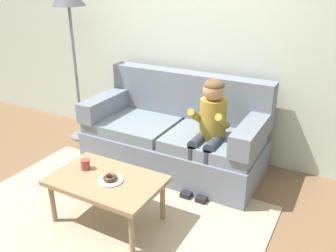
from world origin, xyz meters
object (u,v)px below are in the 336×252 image
at_px(coffee_table, 106,183).
at_px(mug, 85,164).
at_px(couch, 176,136).
at_px(floor_lamp, 69,8).
at_px(person_child, 210,124).
at_px(donut, 110,178).

distance_m(coffee_table, mug, 0.27).
bearing_deg(couch, coffee_table, -92.31).
distance_m(couch, floor_lamp, 1.92).
height_order(person_child, donut, person_child).
bearing_deg(person_child, coffee_table, -118.48).
xyz_separation_m(couch, donut, (0.01, -1.19, 0.10)).
height_order(couch, floor_lamp, floor_lamp).
height_order(coffee_table, donut, donut).
distance_m(person_child, floor_lamp, 2.15).
bearing_deg(person_child, donut, -115.50).
distance_m(coffee_table, person_child, 1.13).
height_order(person_child, mug, person_child).
relative_size(couch, person_child, 1.74).
relative_size(mug, floor_lamp, 0.05).
bearing_deg(floor_lamp, couch, -2.23).
distance_m(couch, coffee_table, 1.18).
distance_m(coffee_table, floor_lamp, 2.24).
distance_m(donut, floor_lamp, 2.24).
distance_m(coffee_table, donut, 0.10).
xyz_separation_m(person_child, floor_lamp, (-1.90, 0.27, 0.97)).
height_order(coffee_table, person_child, person_child).
xyz_separation_m(couch, floor_lamp, (-1.43, 0.06, 1.28)).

